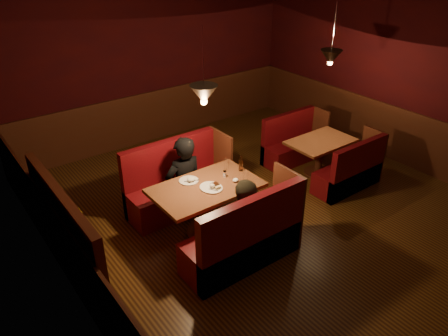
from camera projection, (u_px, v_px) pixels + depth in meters
room at (262, 155)px, 5.99m from camera, size 6.02×7.02×2.92m
main_table at (207, 197)px, 5.90m from camera, size 1.45×0.88×1.01m
main_bench_far at (177, 187)px, 6.60m from camera, size 1.59×0.57×1.08m
main_bench_near at (246, 242)px, 5.45m from camera, size 1.59×0.57×1.08m
second_table at (320, 149)px, 7.47m from camera, size 1.12×0.72×0.63m
second_bench_far at (292, 145)px, 8.05m from camera, size 1.24×0.46×0.89m
second_bench_near at (351, 174)px, 7.10m from camera, size 1.24×0.46×0.89m
diner_a at (183, 167)px, 6.18m from camera, size 0.60×0.41×1.63m
diner_b at (248, 208)px, 5.44m from camera, size 0.74×0.59×1.44m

